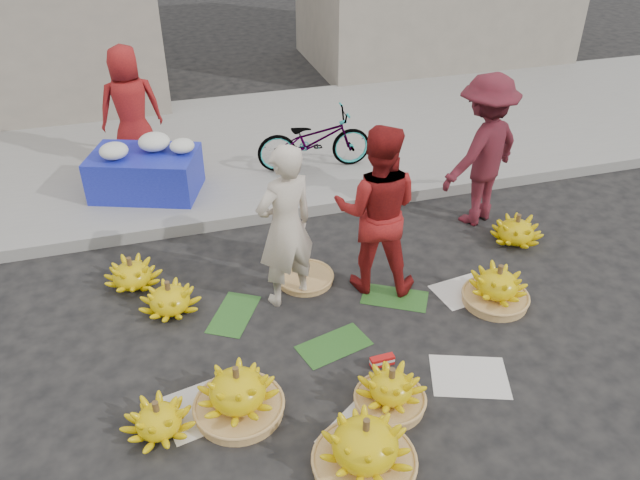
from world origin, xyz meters
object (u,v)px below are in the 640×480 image
object	(u,v)px
vendor_cream	(285,227)
bicycle	(314,140)
banana_bunch_4	(497,287)
flower_table	(146,170)
banana_bunch_0	(238,393)

from	to	relation	value
vendor_cream	bicycle	distance (m)	2.76
banana_bunch_4	vendor_cream	distance (m)	2.16
flower_table	banana_bunch_0	bearing A→B (deg)	-62.81
flower_table	bicycle	distance (m)	2.21
banana_bunch_0	vendor_cream	bearing A→B (deg)	61.19
vendor_cream	banana_bunch_0	bearing A→B (deg)	42.08
banana_bunch_0	flower_table	world-z (taller)	flower_table
vendor_cream	flower_table	distance (m)	2.76
vendor_cream	bicycle	bearing A→B (deg)	-130.68
banana_bunch_0	bicycle	world-z (taller)	bicycle
banana_bunch_0	vendor_cream	size ratio (longest dim) A/B	0.48
banana_bunch_4	bicycle	world-z (taller)	bicycle
banana_bunch_4	flower_table	size ratio (longest dim) A/B	0.50
banana_bunch_0	banana_bunch_4	distance (m)	2.78
vendor_cream	flower_table	bearing A→B (deg)	-83.11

